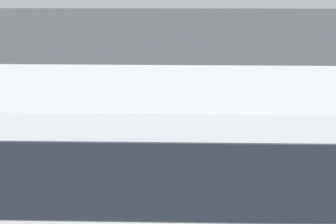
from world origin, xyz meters
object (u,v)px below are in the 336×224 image
Objects in this scene: spectator_centre at (195,154)px; spectator_left at (265,153)px; stunt_motorcycle at (107,85)px; spectator_far_right at (81,150)px; traffic_cone at (190,112)px; spectator_far_left at (324,156)px; spectator_right at (135,149)px; tour_bus at (232,190)px.

spectator_left is at bearing -179.47° from spectator_centre.
spectator_far_right is at bearing 92.76° from stunt_motorcycle.
spectator_centre is 0.85× the size of stunt_motorcycle.
traffic_cone is (-0.08, -4.85, -0.67)m from spectator_centre.
spectator_right is (3.96, -0.21, 0.05)m from spectator_far_left.
spectator_far_left is at bearing 176.64° from spectator_centre.
stunt_motorcycle is (0.28, -5.75, -0.09)m from spectator_far_right.
spectator_right is at bearing 74.24° from traffic_cone.
traffic_cone is (0.34, -7.67, -1.34)m from tour_bus.
spectator_far_right reaches higher than spectator_far_left.
spectator_centre is at bearing 0.53° from spectator_left.
spectator_far_left is (-2.27, -2.67, -0.63)m from tour_bus.
tour_bus is 3.10m from spectator_left.
spectator_left is 0.95× the size of spectator_far_right.
spectator_far_left is 3.97m from spectator_right.
spectator_far_left is at bearing 171.88° from spectator_left.
stunt_motorcycle is at bearing -47.46° from spectator_far_left.
spectator_left is 0.95× the size of spectator_right.
traffic_cone is (-1.35, -4.80, -0.76)m from spectator_right.
spectator_far_left is at bearing 132.54° from stunt_motorcycle.
spectator_centre is (0.42, -2.83, -0.66)m from tour_bus.
tour_bus is 14.38× the size of traffic_cone.
spectator_centre is at bearing 115.22° from stunt_motorcycle.
spectator_centre is 4.89m from traffic_cone.
spectator_right reaches higher than traffic_cone.
spectator_right is (1.69, -2.87, -0.58)m from tour_bus.
tour_bus is 3.38m from spectator_right.
stunt_motorcycle is (2.69, -5.70, -0.01)m from spectator_centre.
traffic_cone is at bearing -105.76° from spectator_right.
tour_bus is 3.56m from spectator_far_left.
spectator_right is 5.04m from traffic_cone.
tour_bus is at bearing 120.46° from spectator_right.
stunt_motorcycle is (3.11, -8.53, -0.67)m from tour_bus.
spectator_right and spectator_far_right have the same top height.
stunt_motorcycle is (1.41, -5.65, -0.09)m from spectator_right.
spectator_far_right is 0.92× the size of stunt_motorcycle.
stunt_motorcycle is at bearing -87.24° from spectator_far_right.
spectator_centre is at bearing -81.55° from tour_bus.
spectator_far_left is at bearing 177.03° from spectator_right.
spectator_right reaches higher than spectator_left.
spectator_far_right is (1.14, 0.10, 0.00)m from spectator_right.
tour_bus is 7.80m from traffic_cone.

